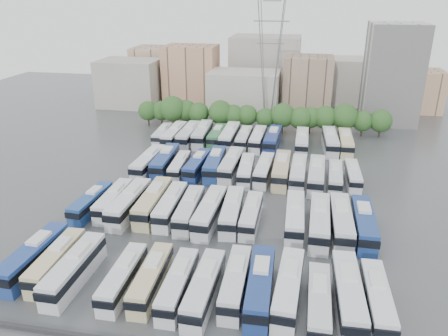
% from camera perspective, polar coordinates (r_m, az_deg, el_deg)
% --- Properties ---
extents(ground, '(220.00, 220.00, 0.00)m').
position_cam_1_polar(ground, '(74.48, 0.47, -4.82)').
color(ground, '#424447').
rests_on(ground, ground).
extents(tree_line, '(64.69, 7.82, 8.39)m').
position_cam_1_polar(tree_line, '(111.92, 4.32, 6.96)').
color(tree_line, black).
rests_on(tree_line, ground).
extents(city_buildings, '(102.00, 35.00, 20.00)m').
position_cam_1_polar(city_buildings, '(140.85, 2.77, 11.64)').
color(city_buildings, '#9E998E').
rests_on(city_buildings, ground).
extents(apartment_tower, '(14.00, 14.00, 26.00)m').
position_cam_1_polar(apartment_tower, '(126.95, 21.11, 11.38)').
color(apartment_tower, silver).
rests_on(apartment_tower, ground).
extents(electricity_pylon, '(9.00, 6.91, 33.83)m').
position_cam_1_polar(electricity_pylon, '(116.63, 6.05, 14.68)').
color(electricity_pylon, slate).
rests_on(electricity_pylon, ground).
extents(bus_r0_s0, '(3.23, 12.87, 4.01)m').
position_cam_1_polar(bus_r0_s0, '(62.62, -23.61, -10.54)').
color(bus_r0_s0, navy).
rests_on(bus_r0_s0, ground).
extents(bus_r0_s1, '(2.85, 11.92, 3.72)m').
position_cam_1_polar(bus_r0_s1, '(60.92, -21.05, -11.24)').
color(bus_r0_s1, beige).
rests_on(bus_r0_s1, ground).
extents(bus_r0_s2, '(2.81, 12.64, 3.96)m').
position_cam_1_polar(bus_r0_s2, '(58.42, -18.98, -12.34)').
color(bus_r0_s2, silver).
rests_on(bus_r0_s2, ground).
extents(bus_r0_s4, '(2.66, 11.36, 3.55)m').
position_cam_1_polar(bus_r0_s4, '(55.70, -13.06, -13.73)').
color(bus_r0_s4, silver).
rests_on(bus_r0_s4, ground).
extents(bus_r0_s5, '(2.90, 11.65, 3.63)m').
position_cam_1_polar(bus_r0_s5, '(54.86, -9.48, -13.99)').
color(bus_r0_s5, '#C8BA89').
rests_on(bus_r0_s5, ground).
extents(bus_r0_s6, '(2.64, 11.51, 3.60)m').
position_cam_1_polar(bus_r0_s6, '(53.49, -6.03, -14.87)').
color(bus_r0_s6, silver).
rests_on(bus_r0_s6, ground).
extents(bus_r0_s7, '(2.90, 12.18, 3.81)m').
position_cam_1_polar(bus_r0_s7, '(52.57, -2.61, -15.37)').
color(bus_r0_s7, silver).
rests_on(bus_r0_s7, ground).
extents(bus_r0_s8, '(2.76, 11.80, 3.69)m').
position_cam_1_polar(bus_r0_s8, '(53.54, 1.52, -14.64)').
color(bus_r0_s8, silver).
rests_on(bus_r0_s8, ground).
extents(bus_r0_s9, '(3.12, 12.81, 4.00)m').
position_cam_1_polar(bus_r0_s9, '(52.85, 4.74, -15.08)').
color(bus_r0_s9, navy).
rests_on(bus_r0_s9, ground).
extents(bus_r0_s10, '(3.37, 12.62, 3.92)m').
position_cam_1_polar(bus_r0_s10, '(53.00, 8.41, -15.20)').
color(bus_r0_s10, silver).
rests_on(bus_r0_s10, ground).
extents(bus_r0_s11, '(2.60, 11.56, 3.62)m').
position_cam_1_polar(bus_r0_s11, '(51.72, 12.26, -16.82)').
color(bus_r0_s11, silver).
rests_on(bus_r0_s11, ground).
extents(bus_r0_s12, '(3.33, 13.19, 4.11)m').
position_cam_1_polar(bus_r0_s12, '(53.29, 15.90, -15.57)').
color(bus_r0_s12, silver).
rests_on(bus_r0_s12, ground).
extents(bus_r0_s13, '(2.79, 11.86, 3.71)m').
position_cam_1_polar(bus_r0_s13, '(53.82, 19.37, -15.89)').
color(bus_r0_s13, silver).
rests_on(bus_r0_s13, ground).
extents(bus_r1_s0, '(2.95, 11.31, 3.52)m').
position_cam_1_polar(bus_r1_s0, '(74.66, -16.96, -4.32)').
color(bus_r1_s0, navy).
rests_on(bus_r1_s0, ground).
extents(bus_r1_s1, '(2.70, 11.76, 3.68)m').
position_cam_1_polar(bus_r1_s1, '(74.26, -14.22, -4.09)').
color(bus_r1_s1, silver).
rests_on(bus_r1_s1, ground).
extents(bus_r1_s2, '(3.16, 13.24, 4.14)m').
position_cam_1_polar(bus_r1_s2, '(72.23, -12.27, -4.48)').
color(bus_r1_s2, silver).
rests_on(bus_r1_s2, ground).
extents(bus_r1_s3, '(3.20, 13.34, 4.17)m').
position_cam_1_polar(bus_r1_s3, '(71.87, -9.25, -4.37)').
color(bus_r1_s3, '#C9BD8A').
rests_on(bus_r1_s3, ground).
extents(bus_r1_s4, '(2.95, 12.39, 3.87)m').
position_cam_1_polar(bus_r1_s4, '(70.62, -6.99, -4.87)').
color(bus_r1_s4, silver).
rests_on(bus_r1_s4, ground).
extents(bus_r1_s5, '(3.08, 12.27, 3.82)m').
position_cam_1_polar(bus_r1_s5, '(69.08, -4.58, -5.44)').
color(bus_r1_s5, silver).
rests_on(bus_r1_s5, ground).
extents(bus_r1_s6, '(3.23, 13.03, 4.06)m').
position_cam_1_polar(bus_r1_s6, '(68.13, -1.87, -5.69)').
color(bus_r1_s6, silver).
rests_on(bus_r1_s6, ground).
extents(bus_r1_s7, '(3.27, 12.48, 3.88)m').
position_cam_1_polar(bus_r1_s7, '(68.38, 1.05, -5.65)').
color(bus_r1_s7, silver).
rests_on(bus_r1_s7, ground).
extents(bus_r1_s8, '(2.52, 11.38, 3.57)m').
position_cam_1_polar(bus_r1_s8, '(67.84, 3.58, -6.09)').
color(bus_r1_s8, silver).
rests_on(bus_r1_s8, ground).
extents(bus_r1_s10, '(3.01, 12.74, 3.98)m').
position_cam_1_polar(bus_r1_s10, '(67.50, 9.23, -6.32)').
color(bus_r1_s10, silver).
rests_on(bus_r1_s10, ground).
extents(bus_r1_s11, '(3.22, 13.43, 4.19)m').
position_cam_1_polar(bus_r1_s11, '(66.76, 12.34, -6.81)').
color(bus_r1_s11, silver).
rests_on(bus_r1_s11, ground).
extents(bus_r1_s12, '(3.12, 13.41, 4.19)m').
position_cam_1_polar(bus_r1_s12, '(67.45, 15.06, -6.77)').
color(bus_r1_s12, silver).
rests_on(bus_r1_s12, ground).
extents(bus_r1_s13, '(2.86, 13.09, 4.11)m').
position_cam_1_polar(bus_r1_s13, '(67.88, 17.78, -6.95)').
color(bus_r1_s13, navy).
rests_on(bus_r1_s13, ground).
extents(bus_r2_s1, '(3.27, 13.12, 4.09)m').
position_cam_1_polar(bus_r2_s1, '(88.10, -9.83, 0.71)').
color(bus_r2_s1, silver).
rests_on(bus_r2_s1, ground).
extents(bus_r2_s2, '(3.35, 13.27, 4.13)m').
position_cam_1_polar(bus_r2_s2, '(88.27, -7.70, 0.91)').
color(bus_r2_s2, navy).
rests_on(bus_r2_s2, ground).
extents(bus_r2_s3, '(2.93, 10.99, 3.42)m').
position_cam_1_polar(bus_r2_s3, '(86.44, -5.84, 0.27)').
color(bus_r2_s3, silver).
rests_on(bus_r2_s3, ground).
extents(bus_r2_s4, '(3.22, 12.20, 3.79)m').
position_cam_1_polar(bus_r2_s4, '(85.98, -3.50, 0.36)').
color(bus_r2_s4, navy).
rests_on(bus_r2_s4, ground).
extents(bus_r2_s5, '(3.40, 13.13, 4.09)m').
position_cam_1_polar(bus_r2_s5, '(86.18, -1.22, 0.55)').
color(bus_r2_s5, navy).
rests_on(bus_r2_s5, ground).
extents(bus_r2_s6, '(3.28, 13.07, 4.07)m').
position_cam_1_polar(bus_r2_s6, '(85.65, 0.95, 0.41)').
color(bus_r2_s6, silver).
rests_on(bus_r2_s6, ground).
extents(bus_r2_s7, '(3.13, 11.76, 3.66)m').
position_cam_1_polar(bus_r2_s7, '(83.82, 2.90, -0.28)').
color(bus_r2_s7, silver).
rests_on(bus_r2_s7, ground).
extents(bus_r2_s8, '(3.09, 12.02, 3.74)m').
position_cam_1_polar(bus_r2_s8, '(84.17, 5.24, -0.21)').
color(bus_r2_s8, silver).
rests_on(bus_r2_s8, ground).
extents(bus_r2_s9, '(2.95, 13.45, 4.22)m').
position_cam_1_polar(bus_r2_s9, '(83.98, 7.50, -0.20)').
color(bus_r2_s9, tan).
rests_on(bus_r2_s9, ground).
extents(bus_r2_s10, '(2.99, 12.59, 3.93)m').
position_cam_1_polar(bus_r2_s10, '(83.38, 9.66, -0.61)').
color(bus_r2_s10, silver).
rests_on(bus_r2_s10, ground).
extents(bus_r2_s11, '(3.40, 13.34, 4.15)m').
position_cam_1_polar(bus_r2_s11, '(82.77, 11.97, -0.88)').
color(bus_r2_s11, silver).
rests_on(bus_r2_s11, ground).
extents(bus_r2_s12, '(3.00, 11.60, 3.61)m').
position_cam_1_polar(bus_r2_s12, '(83.17, 14.31, -1.19)').
color(bus_r2_s12, silver).
rests_on(bus_r2_s12, ground).
extents(bus_r2_s13, '(2.60, 11.00, 3.44)m').
position_cam_1_polar(bus_r2_s13, '(85.14, 16.49, -0.93)').
color(bus_r2_s13, silver).
rests_on(bus_r2_s13, ground).
extents(bus_r3_s0, '(2.88, 11.04, 3.43)m').
position_cam_1_polar(bus_r3_s0, '(105.95, -8.06, 4.37)').
color(bus_r3_s0, silver).
rests_on(bus_r3_s0, ground).
extents(bus_r3_s1, '(2.91, 13.08, 4.10)m').
position_cam_1_polar(bus_r3_s1, '(103.97, -6.50, 4.29)').
color(bus_r3_s1, silver).
rests_on(bus_r3_s1, ground).
extents(bus_r3_s2, '(2.95, 13.49, 4.23)m').
position_cam_1_polar(bus_r3_s2, '(103.52, -4.62, 4.32)').
color(bus_r3_s2, silver).
rests_on(bus_r3_s2, ground).
extents(bus_r3_s3, '(3.51, 13.57, 4.22)m').
position_cam_1_polar(bus_r3_s3, '(104.08, -2.84, 4.46)').
color(bus_r3_s3, silver).
rests_on(bus_r3_s3, ground).
extents(bus_r3_s4, '(2.66, 11.86, 3.72)m').
position_cam_1_polar(bus_r3_s4, '(103.36, -0.93, 4.21)').
color(bus_r3_s4, '#307141').
rests_on(bus_r3_s4, ground).
extents(bus_r3_s5, '(3.01, 13.69, 4.29)m').
position_cam_1_polar(bus_r3_s5, '(102.24, 0.72, 4.18)').
color(bus_r3_s5, white).
rests_on(bus_r3_s5, ground).
extents(bus_r3_s6, '(2.63, 11.80, 3.70)m').
position_cam_1_polar(bus_r3_s6, '(101.76, 2.61, 3.89)').
color(bus_r3_s6, silver).
rests_on(bus_r3_s6, ground).
extents(bus_r3_s7, '(2.93, 12.28, 3.84)m').
position_cam_1_polar(bus_r3_s7, '(101.43, 4.44, 3.82)').
color(bus_r3_s7, silver).
rests_on(bus_r3_s7, ground).
extents(bus_r3_s8, '(3.41, 13.29, 4.14)m').
position_cam_1_polar(bus_r3_s8, '(100.90, 6.38, 3.74)').
color(bus_r3_s8, navy).
rests_on(bus_r3_s8, ground).
extents(bus_r3_s10, '(2.83, 12.94, 4.06)m').
position_cam_1_polar(bus_r3_s10, '(100.46, 10.13, 3.42)').
color(bus_r3_s10, silver).
rests_on(bus_r3_s10, ground).
extents(bus_r3_s12, '(3.58, 13.55, 4.21)m').
position_cam_1_polar(bus_r3_s12, '(101.76, 13.71, 3.41)').
color(bus_r3_s12, silver).
rests_on(bus_r3_s12, ground).
extents(bus_r3_s13, '(2.84, 12.94, 4.06)m').
position_cam_1_polar(bus_r3_s13, '(102.03, 15.59, 3.23)').
color(bus_r3_s13, beige).
rests_on(bus_r3_s13, ground).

